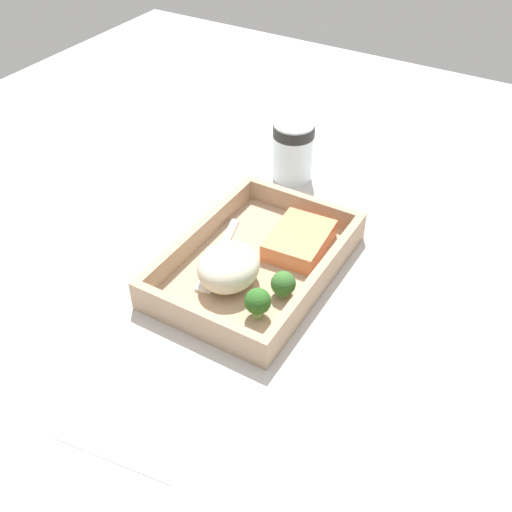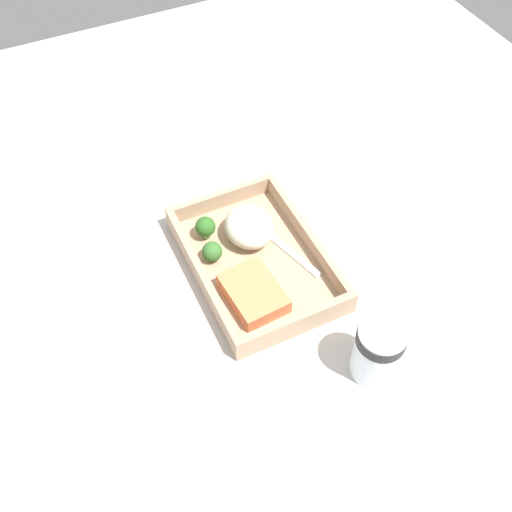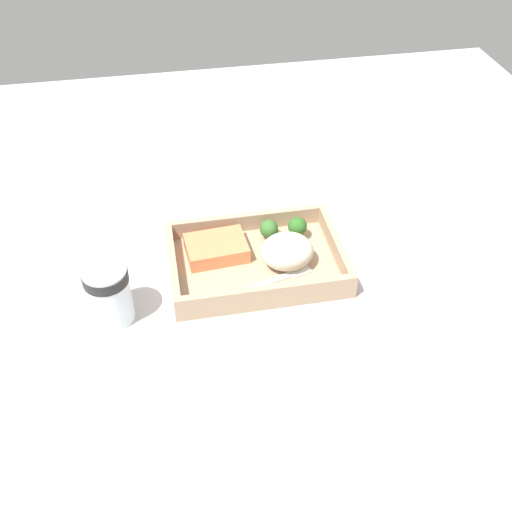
# 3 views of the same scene
# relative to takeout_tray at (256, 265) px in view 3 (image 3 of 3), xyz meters

# --- Properties ---
(ground_plane) EXTENTS (1.60, 1.60, 0.02)m
(ground_plane) POSITION_rel_takeout_tray_xyz_m (0.00, 0.00, -0.02)
(ground_plane) COLOR beige
(takeout_tray) EXTENTS (0.29, 0.20, 0.01)m
(takeout_tray) POSITION_rel_takeout_tray_xyz_m (0.00, 0.00, 0.00)
(takeout_tray) COLOR tan
(takeout_tray) RESTS_ON ground_plane
(tray_rim) EXTENTS (0.29, 0.20, 0.03)m
(tray_rim) POSITION_rel_takeout_tray_xyz_m (0.00, 0.00, 0.02)
(tray_rim) COLOR tan
(tray_rim) RESTS_ON takeout_tray
(salmon_fillet) EXTENTS (0.11, 0.08, 0.03)m
(salmon_fillet) POSITION_rel_takeout_tray_xyz_m (-0.06, 0.03, 0.02)
(salmon_fillet) COLOR #E9804F
(salmon_fillet) RESTS_ON takeout_tray
(mashed_potatoes) EXTENTS (0.09, 0.08, 0.05)m
(mashed_potatoes) POSITION_rel_takeout_tray_xyz_m (0.05, -0.01, 0.03)
(mashed_potatoes) COLOR beige
(mashed_potatoes) RESTS_ON takeout_tray
(broccoli_floret_1) EXTENTS (0.03, 0.03, 0.04)m
(broccoli_floret_1) POSITION_rel_takeout_tray_xyz_m (0.03, 0.06, 0.03)
(broccoli_floret_1) COLOR #759D57
(broccoli_floret_1) RESTS_ON takeout_tray
(broccoli_floret_2) EXTENTS (0.03, 0.03, 0.04)m
(broccoli_floret_2) POSITION_rel_takeout_tray_xyz_m (0.08, 0.05, 0.03)
(broccoli_floret_2) COLOR #729D57
(broccoli_floret_2) RESTS_ON takeout_tray
(fork) EXTENTS (0.16, 0.06, 0.00)m
(fork) POSITION_rel_takeout_tray_xyz_m (0.02, -0.05, 0.01)
(fork) COLOR white
(fork) RESTS_ON takeout_tray
(paper_cup) EXTENTS (0.07, 0.07, 0.10)m
(paper_cup) POSITION_rel_takeout_tray_xyz_m (-0.24, -0.07, 0.05)
(paper_cup) COLOR white
(paper_cup) RESTS_ON ground_plane
(receipt_slip) EXTENTS (0.10, 0.15, 0.00)m
(receipt_slip) POSITION_rel_takeout_tray_xyz_m (0.28, 0.01, -0.00)
(receipt_slip) COLOR white
(receipt_slip) RESTS_ON ground_plane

